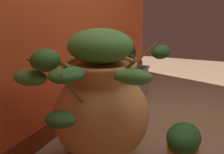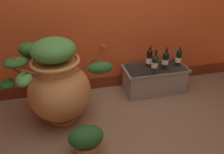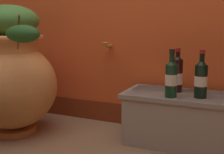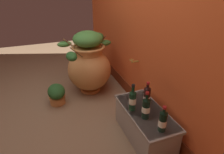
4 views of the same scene
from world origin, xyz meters
name	(u,v)px [view 2 (image 2 of 4)]	position (x,y,z in m)	size (l,w,h in m)	color
ground_plane	(128,145)	(0.00, 0.00, 0.00)	(7.00, 7.00, 0.00)	#896B4C
terracotta_urn	(58,84)	(-0.61, 0.57, 0.46)	(1.07, 0.88, 0.96)	#D68E4C
stone_ledge	(154,78)	(0.64, 0.86, 0.19)	(0.84, 0.39, 0.36)	#9E9384
wine_bottle_left	(165,60)	(0.73, 0.80, 0.49)	(0.08, 0.08, 0.31)	black
wine_bottle_middle	(155,63)	(0.56, 0.74, 0.49)	(0.08, 0.08, 0.31)	black
wine_bottle_right	(179,57)	(0.95, 0.85, 0.48)	(0.07, 0.07, 0.27)	black
wine_bottle_back	(149,58)	(0.56, 0.91, 0.49)	(0.08, 0.08, 0.30)	black
potted_shrub	(86,140)	(-0.40, 0.02, 0.16)	(0.33, 0.24, 0.29)	#D68E4C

